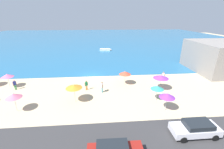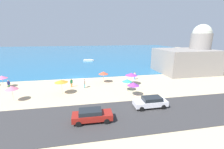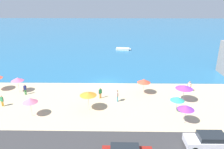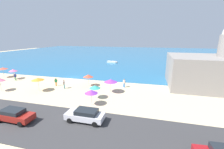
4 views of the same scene
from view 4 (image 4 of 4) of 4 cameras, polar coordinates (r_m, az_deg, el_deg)
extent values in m
plane|color=#C9B48D|center=(37.11, -14.79, -1.49)|extent=(160.00, 160.00, 0.00)
cube|color=#256795|center=(88.42, 2.80, 7.97)|extent=(150.00, 110.00, 0.05)
cube|color=#363436|center=(24.15, -36.36, -12.57)|extent=(80.00, 8.00, 0.06)
cylinder|color=#B2B2B7|center=(34.47, -36.72, -3.45)|extent=(0.05, 0.05, 1.96)
cylinder|color=#B2B2B7|center=(42.32, -33.32, -0.16)|extent=(0.05, 0.05, 1.90)
cone|color=pink|center=(42.09, -33.54, 1.35)|extent=(1.88, 1.88, 0.49)
sphere|color=silver|center=(42.04, -33.59, 1.72)|extent=(0.08, 0.08, 0.08)
cylinder|color=#B2B2B7|center=(30.70, -26.18, -3.75)|extent=(0.05, 0.05, 2.13)
cone|color=orange|center=(30.37, -26.43, -1.56)|extent=(2.19, 2.19, 0.40)
sphere|color=silver|center=(30.32, -26.48, -1.14)|extent=(0.08, 0.08, 0.08)
cylinder|color=#B2B2B7|center=(26.98, -0.51, -4.77)|extent=(0.05, 0.05, 1.97)
cone|color=purple|center=(26.61, -0.51, -2.35)|extent=(2.39, 2.39, 0.51)
sphere|color=silver|center=(26.53, -0.51, -1.77)|extent=(0.08, 0.08, 0.08)
cylinder|color=#B2B2B7|center=(22.49, -7.83, -9.14)|extent=(0.05, 0.05, 1.82)
cone|color=purple|center=(22.07, -7.92, -6.46)|extent=(1.92, 1.92, 0.52)
sphere|color=silver|center=(21.96, -7.95, -5.75)|extent=(0.08, 0.08, 0.08)
cylinder|color=#B2B2B7|center=(24.67, -6.45, -7.01)|extent=(0.05, 0.05, 1.75)
cone|color=teal|center=(24.31, -6.52, -4.67)|extent=(1.79, 1.79, 0.48)
sphere|color=silver|center=(24.22, -6.54, -4.06)|extent=(0.08, 0.08, 0.08)
cylinder|color=#B2B2B7|center=(45.38, -36.00, 0.42)|extent=(0.05, 0.05, 2.09)
cone|color=#E9553E|center=(45.16, -36.22, 1.90)|extent=(2.19, 2.19, 0.42)
sphere|color=silver|center=(45.12, -36.26, 2.20)|extent=(0.08, 0.08, 0.08)
cylinder|color=#B2B2B7|center=(30.78, -8.96, -2.59)|extent=(0.05, 0.05, 1.90)
cone|color=#E04E34|center=(30.46, -9.05, -0.50)|extent=(2.01, 2.01, 0.52)
sphere|color=silver|center=(30.39, -9.07, 0.03)|extent=(0.08, 0.08, 0.08)
cylinder|color=orange|center=(32.65, -20.33, -3.36)|extent=(0.14, 0.14, 0.79)
cylinder|color=orange|center=(32.66, -20.65, -3.39)|extent=(0.14, 0.14, 0.79)
cube|color=#228B4C|center=(32.46, -20.60, -2.19)|extent=(0.42, 0.37, 0.62)
sphere|color=#A57251|center=(32.34, -20.67, -1.44)|extent=(0.22, 0.22, 0.22)
cylinder|color=#A57251|center=(32.45, -20.17, -2.24)|extent=(0.09, 0.09, 0.56)
cylinder|color=#A57251|center=(32.49, -21.01, -2.30)|extent=(0.09, 0.09, 0.56)
cylinder|color=green|center=(40.83, -32.98, -1.36)|extent=(0.14, 0.14, 0.80)
cylinder|color=green|center=(40.84, -32.73, -1.32)|extent=(0.14, 0.14, 0.80)
cube|color=navy|center=(40.68, -32.99, -0.36)|extent=(0.40, 0.42, 0.64)
sphere|color=tan|center=(40.58, -33.07, 0.25)|extent=(0.22, 0.22, 0.22)
cylinder|color=tan|center=(40.68, -33.31, -0.48)|extent=(0.09, 0.09, 0.57)
cylinder|color=tan|center=(40.70, -32.65, -0.38)|extent=(0.09, 0.09, 0.57)
cylinder|color=blue|center=(29.87, 4.48, -4.06)|extent=(0.14, 0.14, 0.83)
cylinder|color=blue|center=(29.76, 4.74, -4.14)|extent=(0.14, 0.14, 0.83)
cube|color=beige|center=(29.59, 4.64, -2.74)|extent=(0.42, 0.37, 0.65)
sphere|color=#966A56|center=(29.46, 4.66, -1.89)|extent=(0.22, 0.22, 0.22)
cylinder|color=#966A56|center=(29.75, 4.28, -2.74)|extent=(0.09, 0.09, 0.59)
cylinder|color=#966A56|center=(29.46, 5.00, -2.93)|extent=(0.09, 0.09, 0.59)
cylinder|color=teal|center=(30.62, -17.67, -4.24)|extent=(0.14, 0.14, 0.84)
cylinder|color=teal|center=(30.46, -17.78, -4.35)|extent=(0.14, 0.14, 0.84)
cube|color=silver|center=(30.32, -17.84, -2.95)|extent=(0.29, 0.40, 0.66)
sphere|color=brown|center=(30.19, -17.90, -2.11)|extent=(0.22, 0.22, 0.22)
cylinder|color=brown|center=(30.55, -17.68, -2.91)|extent=(0.09, 0.09, 0.60)
cylinder|color=brown|center=(30.12, -17.98, -3.17)|extent=(0.09, 0.09, 0.60)
cube|color=maroon|center=(21.58, -33.04, -13.08)|extent=(4.57, 1.77, 0.69)
cube|color=#1E2328|center=(21.50, -33.67, -11.55)|extent=(2.57, 1.54, 0.47)
cylinder|color=black|center=(21.16, -28.38, -14.02)|extent=(0.64, 0.23, 0.64)
cylinder|color=black|center=(20.20, -31.58, -15.83)|extent=(0.64, 0.23, 0.64)
cylinder|color=black|center=(23.28, -34.06, -12.21)|extent=(0.64, 0.23, 0.64)
cube|color=silver|center=(18.56, -10.29, -15.26)|extent=(4.54, 1.82, 0.68)
cube|color=#1E2328|center=(18.20, -9.70, -13.78)|extent=(2.55, 1.60, 0.48)
cylinder|color=black|center=(18.73, -15.85, -16.52)|extent=(0.64, 0.22, 0.64)
cylinder|color=black|center=(20.02, -13.35, -14.22)|extent=(0.64, 0.22, 0.64)
cylinder|color=black|center=(17.53, -6.61, -18.34)|extent=(0.64, 0.22, 0.64)
cylinder|color=black|center=(18.90, -4.70, -15.68)|extent=(0.64, 0.22, 0.64)
cube|color=silver|center=(57.49, -0.05, 4.80)|extent=(3.71, 1.89, 0.48)
cube|color=silver|center=(56.79, 1.81, 4.72)|extent=(0.54, 0.87, 0.29)
cube|color=silver|center=(57.44, -0.05, 5.08)|extent=(3.72, 1.97, 0.08)
cube|color=gray|center=(34.82, 32.02, 0.92)|extent=(13.75, 11.53, 6.10)
camera|label=1|loc=(16.50, -64.43, 10.40)|focal=24.00mm
camera|label=2|loc=(15.94, -86.43, 0.51)|focal=24.00mm
camera|label=3|loc=(17.03, -90.85, 14.94)|focal=35.00mm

